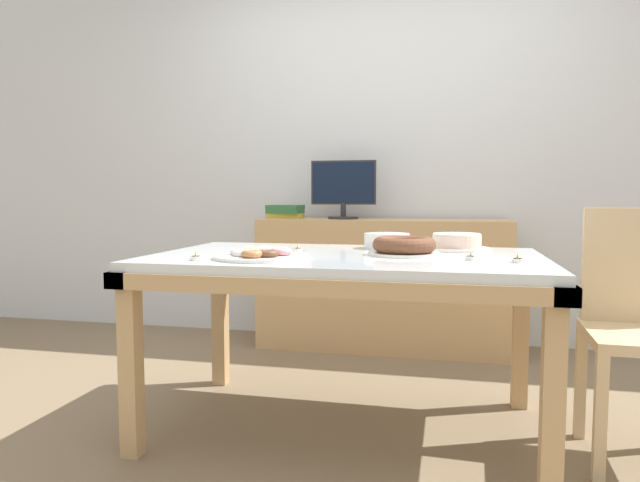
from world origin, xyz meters
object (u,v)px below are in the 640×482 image
tealight_left_edge (471,258)px  computer_monitor (343,190)px  tealight_centre (517,260)px  book_stack (285,212)px  cake_chocolate_round (457,243)px  tealight_right_edge (196,258)px  cake_golden_bundt (404,246)px  plate_stack (387,241)px  pastry_platter (261,255)px  tealight_near_cakes (298,250)px

tealight_left_edge → computer_monitor: bearing=117.9°
tealight_centre → book_stack: bearing=131.6°
cake_chocolate_round → tealight_right_edge: bearing=-146.4°
tealight_right_edge → tealight_centre: bearing=9.1°
computer_monitor → cake_golden_bundt: 1.41m
cake_chocolate_round → plate_stack: bearing=178.4°
pastry_platter → tealight_near_cakes: size_ratio=9.22×
cake_golden_bundt → plate_stack: (-0.10, 0.28, -0.00)m
pastry_platter → plate_stack: bearing=51.2°
cake_golden_bundt → tealight_near_cakes: (-0.46, 0.03, -0.03)m
plate_stack → pastry_platter: bearing=-128.8°
tealight_right_edge → cake_golden_bundt: bearing=26.1°
book_stack → cake_chocolate_round: size_ratio=0.79×
cake_golden_bundt → tealight_centre: bearing=-22.9°
plate_stack → tealight_near_cakes: size_ratio=5.25×
cake_golden_bundt → tealight_right_edge: bearing=-153.9°
cake_chocolate_round → tealight_left_edge: (0.05, -0.41, -0.02)m
cake_golden_bundt → tealight_near_cakes: 0.46m
computer_monitor → book_stack: computer_monitor is taller
tealight_near_cakes → tealight_centre: (0.88, -0.21, 0.00)m
cake_golden_bundt → tealight_right_edge: 0.84m
pastry_platter → tealight_near_cakes: 0.29m
plate_stack → tealight_right_edge: (-0.65, -0.65, -0.02)m
book_stack → tealight_near_cakes: (0.43, -1.27, -0.13)m
tealight_near_cakes → tealight_centre: bearing=-13.1°
book_stack → cake_golden_bundt: book_stack is taller
cake_chocolate_round → tealight_right_edge: size_ratio=7.43×
tealight_centre → computer_monitor: bearing=121.9°
cake_chocolate_round → tealight_centre: 0.50m
cake_golden_bundt → tealight_centre: 0.46m
tealight_left_edge → cake_golden_bundt: bearing=152.9°
cake_chocolate_round → pastry_platter: 0.91m
tealight_left_edge → tealight_right_edge: bearing=-167.0°
computer_monitor → plate_stack: computer_monitor is taller
cake_chocolate_round → tealight_left_edge: size_ratio=7.43×
tealight_right_edge → book_stack: bearing=94.7°
plate_stack → tealight_right_edge: 0.92m
plate_stack → tealight_centre: bearing=-41.4°
tealight_near_cakes → tealight_centre: size_ratio=1.00×
book_stack → tealight_near_cakes: book_stack is taller
computer_monitor → pastry_platter: (-0.04, -1.55, -0.27)m
computer_monitor → cake_golden_bundt: size_ratio=1.42×
pastry_platter → tealight_near_cakes: pastry_platter is taller
tealight_left_edge → book_stack: bearing=128.7°
book_stack → tealight_centre: bearing=-48.4°
pastry_platter → tealight_centre: 0.96m
pastry_platter → plate_stack: 0.69m
tealight_near_cakes → cake_chocolate_round: bearing=20.1°
cake_chocolate_round → cake_golden_bundt: size_ratio=1.00×
tealight_right_edge → cake_chocolate_round: bearing=33.6°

